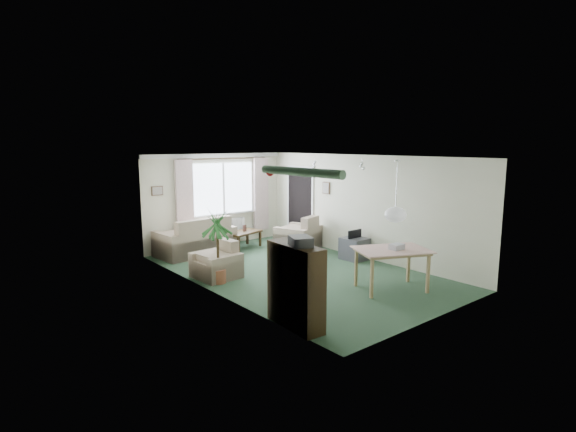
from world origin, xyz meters
TOP-DOWN VIEW (x-y plane):
  - ground at (0.00, 0.00)m, footprint 6.50×6.50m
  - window at (0.20, 3.23)m, footprint 1.80×0.03m
  - curtain_rod at (0.20, 3.15)m, footprint 2.60×0.03m
  - curtain_left at (-0.95, 3.13)m, footprint 0.45×0.08m
  - curtain_right at (1.35, 3.13)m, footprint 0.45×0.08m
  - radiator at (0.20, 3.19)m, footprint 1.20×0.10m
  - doorway at (1.99, 2.20)m, footprint 0.03×0.95m
  - pendant_lamp at (0.20, -2.30)m, footprint 0.36×0.36m
  - tinsel_garland at (-1.92, -2.30)m, footprint 1.60×1.60m
  - bauble_cluster_a at (1.30, 0.90)m, footprint 0.20×0.20m
  - bauble_cluster_b at (1.60, -0.30)m, footprint 0.20×0.20m
  - wall_picture_back at (-1.60, 3.23)m, footprint 0.28×0.03m
  - wall_picture_right at (1.98, 1.20)m, footprint 0.03×0.24m
  - sofa at (-0.89, 2.75)m, footprint 1.90×1.12m
  - armchair_corner at (1.39, 1.60)m, footprint 1.19×1.16m
  - armchair_left at (-1.50, 0.73)m, footprint 0.84×0.88m
  - coffee_table at (0.35, 2.54)m, footprint 1.07×0.78m
  - photo_frame at (0.41, 2.56)m, footprint 0.12×0.05m
  - bookshelf at (-1.84, -2.12)m, footprint 0.41×1.03m
  - hifi_box at (-1.85, -2.24)m, footprint 0.40×0.43m
  - houseplant at (-1.65, 0.40)m, footprint 0.67×0.67m
  - dining_table at (0.60, -1.95)m, footprint 1.41×1.22m
  - gift_box at (0.64, -2.02)m, footprint 0.25×0.19m
  - tv_cube at (1.70, -0.05)m, footprint 0.52×0.57m
  - pet_bed at (0.65, 0.40)m, footprint 0.84×0.84m

SIDE VIEW (x-z plane):
  - ground at x=0.00m, z-range 0.00..0.00m
  - pet_bed at x=0.65m, z-range 0.00..0.14m
  - coffee_table at x=0.35m, z-range 0.00..0.43m
  - tv_cube at x=1.70m, z-range 0.00..0.51m
  - armchair_left at x=-1.50m, z-range 0.00..0.73m
  - dining_table at x=0.60m, z-range 0.00..0.74m
  - radiator at x=0.20m, z-range 0.12..0.68m
  - armchair_corner at x=1.39m, z-range 0.00..0.85m
  - sofa at x=-0.89m, z-range 0.00..0.91m
  - photo_frame at x=0.41m, z-range 0.43..0.59m
  - bookshelf at x=-1.84m, z-range 0.00..1.23m
  - houseplant at x=-1.65m, z-range 0.00..1.44m
  - gift_box at x=0.64m, z-range 0.74..0.86m
  - doorway at x=1.99m, z-range 0.00..2.00m
  - curtain_left at x=-0.95m, z-range 0.27..2.27m
  - curtain_right at x=1.35m, z-range 0.27..2.27m
  - hifi_box at x=-1.85m, z-range 1.23..1.37m
  - pendant_lamp at x=0.20m, z-range 1.30..1.66m
  - window at x=0.20m, z-range 0.85..2.15m
  - wall_picture_back at x=-1.60m, z-range 1.44..1.66m
  - wall_picture_right at x=1.98m, z-range 1.40..1.70m
  - bauble_cluster_a at x=1.30m, z-range 2.12..2.32m
  - bauble_cluster_b at x=1.60m, z-range 2.12..2.32m
  - curtain_rod at x=0.20m, z-range 2.25..2.29m
  - tinsel_garland at x=-1.92m, z-range 2.22..2.34m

